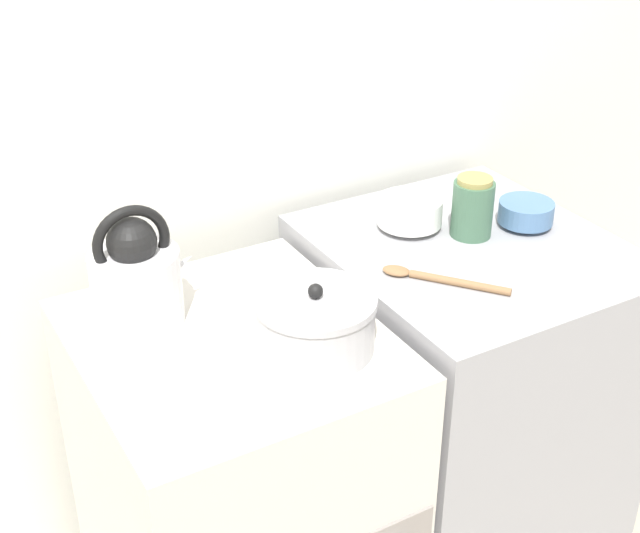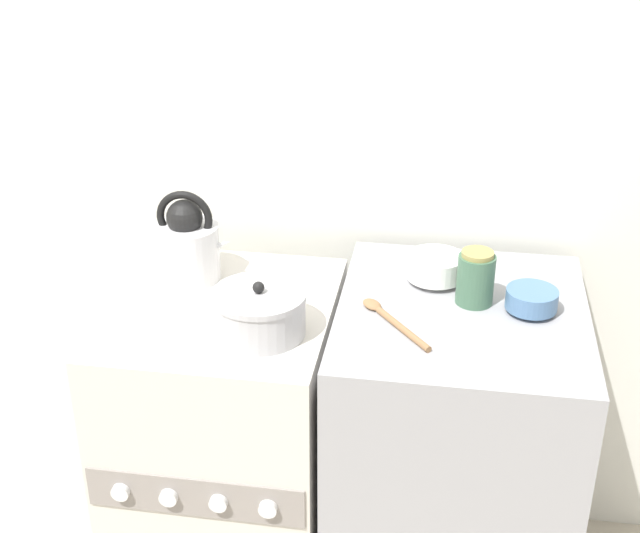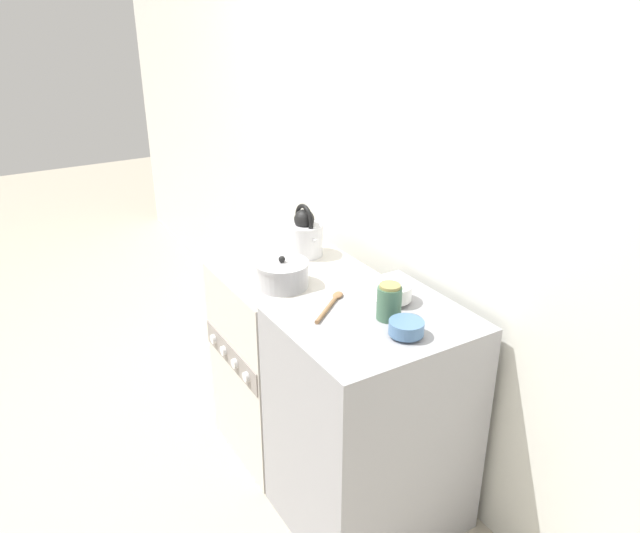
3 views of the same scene
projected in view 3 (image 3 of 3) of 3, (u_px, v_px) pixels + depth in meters
The scene contains 10 objects.
ground_plane at pixel (238, 457), 2.99m from camera, with size 12.00×12.00×0.00m, color #B2A893.
wall_back at pixel (374, 182), 2.83m from camera, with size 7.00×0.06×2.50m.
stove at pixel (293, 358), 2.95m from camera, with size 0.55×0.64×0.91m.
counter at pixel (372, 422), 2.49m from camera, with size 0.60×0.68×0.94m.
kettle at pixel (305, 235), 2.88m from camera, with size 0.21×0.17×0.25m.
cooking_pot at pixel (282, 274), 2.59m from camera, with size 0.22×0.22×0.14m.
enamel_bowl at pixel (393, 292), 2.40m from camera, with size 0.15×0.15×0.07m.
small_ceramic_bowl at pixel (406, 328), 2.16m from camera, with size 0.12×0.12×0.06m.
storage_jar at pixel (389, 302), 2.27m from camera, with size 0.09×0.09×0.14m.
wooden_spoon at pixel (331, 304), 2.38m from camera, with size 0.19×0.22×0.02m.
Camera 3 is at (2.22, -0.88, 2.05)m, focal length 35.00 mm.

